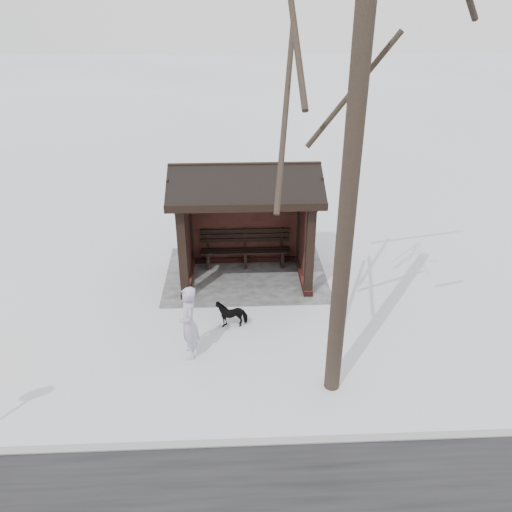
% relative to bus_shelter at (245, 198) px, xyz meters
% --- Properties ---
extents(ground, '(120.00, 120.00, 0.00)m').
position_rel_bus_shelter_xyz_m(ground, '(0.00, 0.16, -2.17)').
color(ground, silver).
rests_on(ground, ground).
extents(kerb, '(120.00, 0.15, 0.06)m').
position_rel_bus_shelter_xyz_m(kerb, '(0.00, 5.66, -2.16)').
color(kerb, gray).
rests_on(kerb, ground).
extents(trampled_patch, '(4.20, 3.20, 0.02)m').
position_rel_bus_shelter_xyz_m(trampled_patch, '(0.00, -0.04, -2.16)').
color(trampled_patch, gray).
rests_on(trampled_patch, ground).
extents(bus_shelter, '(3.60, 2.40, 3.09)m').
position_rel_bus_shelter_xyz_m(bus_shelter, '(0.00, 0.00, 0.00)').
color(bus_shelter, '#3B1815').
rests_on(bus_shelter, ground).
extents(tree_near, '(3.42, 3.42, 9.03)m').
position_rel_bus_shelter_xyz_m(tree_near, '(-1.50, 4.36, 3.99)').
color(tree_near, black).
rests_on(tree_near, ground).
extents(pedestrian, '(0.49, 0.64, 1.58)m').
position_rel_bus_shelter_xyz_m(pedestrian, '(1.21, 3.30, -1.38)').
color(pedestrian, '#ADA1BD').
rests_on(pedestrian, ground).
extents(dog, '(0.72, 0.37, 0.59)m').
position_rel_bus_shelter_xyz_m(dog, '(0.37, 2.25, -1.87)').
color(dog, black).
rests_on(dog, ground).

